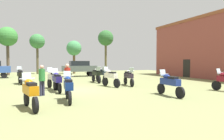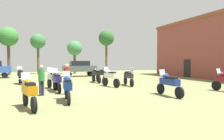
{
  "view_description": "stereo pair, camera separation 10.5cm",
  "coord_description": "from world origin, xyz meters",
  "px_view_note": "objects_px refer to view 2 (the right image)",
  "views": [
    {
      "loc": [
        -2.27,
        -13.15,
        1.94
      ],
      "look_at": [
        3.9,
        2.61,
        1.21
      ],
      "focal_mm": 31.72,
      "sensor_mm": 36.0,
      "label": 1
    },
    {
      "loc": [
        -2.17,
        -13.19,
        1.94
      ],
      "look_at": [
        3.9,
        2.61,
        1.21
      ],
      "focal_mm": 31.72,
      "sensor_mm": 36.0,
      "label": 2
    }
  ],
  "objects_px": {
    "motorcycle_8": "(101,74)",
    "car_1": "(80,67)",
    "motorcycle_10": "(169,83)",
    "person_1": "(67,77)",
    "motorcycle_6": "(67,87)",
    "tree_4": "(75,49)",
    "tree_6": "(8,37)",
    "motorcycle_12": "(129,77)",
    "motorcycle_5": "(96,75)",
    "brick_building": "(224,47)",
    "motorcycle_13": "(110,77)",
    "person_2": "(41,78)",
    "tree_2": "(38,42)",
    "motorcycle_4": "(53,78)",
    "tree_7": "(106,39)",
    "motorcycle_11": "(57,80)",
    "motorcycle_2": "(29,91)",
    "motorcycle_3": "(20,75)"
  },
  "relations": [
    {
      "from": "motorcycle_11",
      "to": "motorcycle_13",
      "type": "distance_m",
      "value": 4.22
    },
    {
      "from": "motorcycle_8",
      "to": "motorcycle_12",
      "type": "xyz_separation_m",
      "value": [
        0.99,
        -3.98,
        -0.01
      ]
    },
    {
      "from": "motorcycle_8",
      "to": "motorcycle_12",
      "type": "relative_size",
      "value": 1.03
    },
    {
      "from": "motorcycle_2",
      "to": "tree_6",
      "type": "relative_size",
      "value": 0.31
    },
    {
      "from": "tree_2",
      "to": "tree_6",
      "type": "xyz_separation_m",
      "value": [
        -3.9,
        -1.59,
        0.38
      ]
    },
    {
      "from": "person_1",
      "to": "tree_7",
      "type": "bearing_deg",
      "value": 77.52
    },
    {
      "from": "motorcycle_10",
      "to": "tree_6",
      "type": "relative_size",
      "value": 0.33
    },
    {
      "from": "motorcycle_13",
      "to": "tree_2",
      "type": "bearing_deg",
      "value": 88.97
    },
    {
      "from": "brick_building",
      "to": "person_2",
      "type": "height_order",
      "value": "brick_building"
    },
    {
      "from": "motorcycle_10",
      "to": "tree_6",
      "type": "xyz_separation_m",
      "value": [
        -10.47,
        22.1,
        4.58
      ]
    },
    {
      "from": "tree_4",
      "to": "motorcycle_10",
      "type": "bearing_deg",
      "value": -87.12
    },
    {
      "from": "motorcycle_11",
      "to": "person_2",
      "type": "bearing_deg",
      "value": -131.41
    },
    {
      "from": "tree_4",
      "to": "person_1",
      "type": "bearing_deg",
      "value": -101.59
    },
    {
      "from": "motorcycle_10",
      "to": "car_1",
      "type": "bearing_deg",
      "value": 95.05
    },
    {
      "from": "brick_building",
      "to": "motorcycle_13",
      "type": "distance_m",
      "value": 15.37
    },
    {
      "from": "motorcycle_4",
      "to": "motorcycle_10",
      "type": "distance_m",
      "value": 7.86
    },
    {
      "from": "brick_building",
      "to": "motorcycle_3",
      "type": "bearing_deg",
      "value": 175.03
    },
    {
      "from": "tree_6",
      "to": "tree_7",
      "type": "height_order",
      "value": "tree_7"
    },
    {
      "from": "motorcycle_6",
      "to": "person_1",
      "type": "relative_size",
      "value": 1.2
    },
    {
      "from": "motorcycle_5",
      "to": "car_1",
      "type": "relative_size",
      "value": 0.52
    },
    {
      "from": "motorcycle_12",
      "to": "car_1",
      "type": "distance_m",
      "value": 11.39
    },
    {
      "from": "motorcycle_8",
      "to": "car_1",
      "type": "distance_m",
      "value": 7.32
    },
    {
      "from": "motorcycle_5",
      "to": "motorcycle_13",
      "type": "relative_size",
      "value": 1.07
    },
    {
      "from": "motorcycle_3",
      "to": "motorcycle_6",
      "type": "relative_size",
      "value": 0.98
    },
    {
      "from": "tree_7",
      "to": "brick_building",
      "type": "bearing_deg",
      "value": -60.29
    },
    {
      "from": "motorcycle_12",
      "to": "motorcycle_5",
      "type": "bearing_deg",
      "value": -54.06
    },
    {
      "from": "motorcycle_4",
      "to": "motorcycle_8",
      "type": "bearing_deg",
      "value": 22.59
    },
    {
      "from": "motorcycle_5",
      "to": "motorcycle_8",
      "type": "xyz_separation_m",
      "value": [
        0.75,
        0.81,
        -0.0
      ]
    },
    {
      "from": "car_1",
      "to": "person_2",
      "type": "height_order",
      "value": "car_1"
    },
    {
      "from": "motorcycle_13",
      "to": "motorcycle_5",
      "type": "bearing_deg",
      "value": 76.76
    },
    {
      "from": "motorcycle_8",
      "to": "tree_2",
      "type": "height_order",
      "value": "tree_2"
    },
    {
      "from": "motorcycle_4",
      "to": "motorcycle_13",
      "type": "distance_m",
      "value": 4.2
    },
    {
      "from": "motorcycle_3",
      "to": "motorcycle_4",
      "type": "relative_size",
      "value": 1.0
    },
    {
      "from": "motorcycle_2",
      "to": "motorcycle_3",
      "type": "distance_m",
      "value": 9.95
    },
    {
      "from": "motorcycle_10",
      "to": "car_1",
      "type": "xyz_separation_m",
      "value": [
        -1.6,
        16.37,
        0.45
      ]
    },
    {
      "from": "person_1",
      "to": "motorcycle_6",
      "type": "bearing_deg",
      "value": -84.92
    },
    {
      "from": "person_2",
      "to": "motorcycle_4",
      "type": "bearing_deg",
      "value": 37.72
    },
    {
      "from": "motorcycle_2",
      "to": "motorcycle_8",
      "type": "distance_m",
      "value": 11.36
    },
    {
      "from": "tree_2",
      "to": "tree_7",
      "type": "distance_m",
      "value": 11.06
    },
    {
      "from": "brick_building",
      "to": "motorcycle_11",
      "type": "xyz_separation_m",
      "value": [
        -18.97,
        -3.68,
        -2.82
      ]
    },
    {
      "from": "brick_building",
      "to": "motorcycle_10",
      "type": "distance_m",
      "value": 15.55
    },
    {
      "from": "tree_6",
      "to": "motorcycle_12",
      "type": "bearing_deg",
      "value": -58.44
    },
    {
      "from": "motorcycle_11",
      "to": "tree_6",
      "type": "bearing_deg",
      "value": 99.55
    },
    {
      "from": "motorcycle_3",
      "to": "motorcycle_4",
      "type": "xyz_separation_m",
      "value": [
        2.36,
        -4.15,
        -0.0
      ]
    },
    {
      "from": "tree_6",
      "to": "person_1",
      "type": "bearing_deg",
      "value": -75.03
    },
    {
      "from": "motorcycle_2",
      "to": "motorcycle_11",
      "type": "bearing_deg",
      "value": 57.6
    },
    {
      "from": "brick_building",
      "to": "motorcycle_6",
      "type": "xyz_separation_m",
      "value": [
        -18.79,
        -7.1,
        -2.84
      ]
    },
    {
      "from": "motorcycle_5",
      "to": "tree_6",
      "type": "bearing_deg",
      "value": -60.02
    },
    {
      "from": "brick_building",
      "to": "tree_4",
      "type": "relative_size",
      "value": 3.49
    },
    {
      "from": "motorcycle_11",
      "to": "car_1",
      "type": "distance_m",
      "value": 13.13
    }
  ]
}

